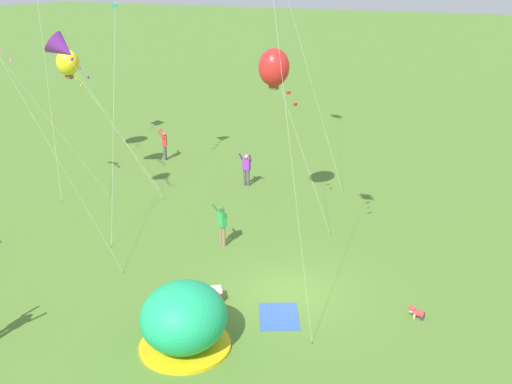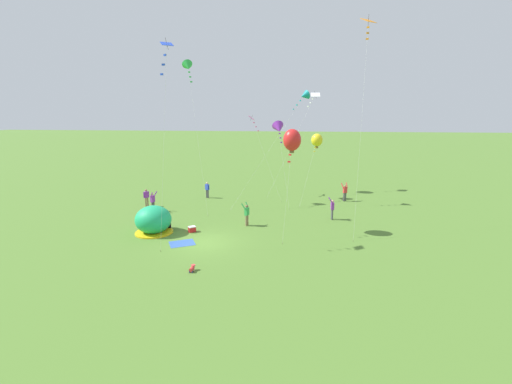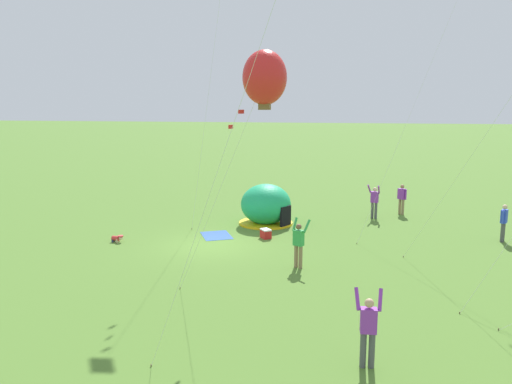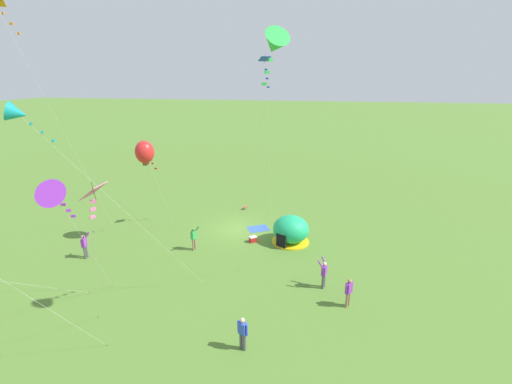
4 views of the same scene
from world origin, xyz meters
name	(u,v)px [view 1 (image 1 of 4)]	position (x,y,z in m)	size (l,w,h in m)	color
ground_plane	(290,292)	(0.00, 0.00, 0.00)	(300.00, 300.00, 0.00)	#517A2D
popup_tent	(184,318)	(-4.42, 1.58, 1.00)	(2.81, 2.81, 2.10)	#1EAD6B
picnic_blanket	(279,316)	(-1.61, -0.31, 0.01)	(1.70, 1.30, 0.01)	#3359A5
cooler_box	(216,294)	(-1.62, 2.08, 0.22)	(0.64, 0.61, 0.44)	red
toddler_crawling	(417,312)	(0.38, -4.40, 0.18)	(0.28, 0.55, 0.32)	red
person_near_tent	(164,144)	(11.22, 13.06, 1.00)	(0.72, 0.63, 1.89)	#4C4C51
person_with_toddler	(246,168)	(9.30, 6.53, 1.00)	(0.50, 0.68, 1.89)	#4C4C51
person_flying_kite	(222,223)	(2.32, 4.07, 1.00)	(0.63, 0.72, 1.89)	#8C7251
kite_red	(274,67)	(5.82, 3.39, 6.94)	(1.31, 3.65, 7.75)	silver
kite_yellow	(68,63)	(8.43, 17.35, 5.89)	(2.51, 7.87, 6.63)	silver
kite_purple	(62,49)	(4.30, 13.65, 7.32)	(2.13, 5.28, 8.12)	silver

